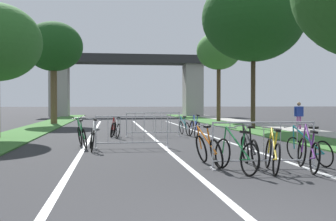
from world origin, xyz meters
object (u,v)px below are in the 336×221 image
object	(u,v)px
tree_left_cypress_far	(54,47)
tree_right_oak_near	(253,18)
bicycle_teal_0	(184,127)
bicycle_black_6	(250,150)
bicycle_purple_9	(308,153)
bicycle_teal_10	(308,149)
bicycle_silver_4	(116,129)
bicycle_green_11	(82,136)
crowd_barrier_nearest	(264,145)
crowd_barrier_second	(132,132)
bicycle_yellow_5	(272,154)
bicycle_red_3	(114,128)
bicycle_white_7	(92,138)
pedestrian_in_red_jacket	(299,113)
tree_right_pine_near	(219,51)
bicycle_blue_2	(194,128)
crowd_barrier_third	(153,125)
bicycle_orange_8	(208,149)
bicycle_green_1	(236,154)

from	to	relation	value
tree_left_cypress_far	tree_right_oak_near	xyz separation A→B (m)	(11.67, -6.90, 0.91)
bicycle_teal_0	bicycle_black_6	world-z (taller)	bicycle_black_6
bicycle_purple_9	bicycle_teal_10	distance (m)	0.99
bicycle_silver_4	bicycle_green_11	xyz separation A→B (m)	(-1.14, -3.56, 0.01)
bicycle_teal_10	bicycle_green_11	world-z (taller)	bicycle_green_11
bicycle_green_11	bicycle_silver_4	bearing A→B (deg)	60.30
bicycle_green_11	crowd_barrier_nearest	bearing A→B (deg)	-61.25
crowd_barrier_second	tree_right_oak_near	bearing A→B (deg)	50.69
crowd_barrier_nearest	bicycle_yellow_5	size ratio (longest dim) A/B	1.39
bicycle_red_3	bicycle_yellow_5	size ratio (longest dim) A/B	0.97
bicycle_white_7	bicycle_yellow_5	bearing A→B (deg)	-53.95
tree_left_cypress_far	crowd_barrier_second	bearing A→B (deg)	-73.72
bicycle_teal_10	pedestrian_in_red_jacket	bearing A→B (deg)	53.99
pedestrian_in_red_jacket	crowd_barrier_second	bearing A→B (deg)	31.45
bicycle_green_11	crowd_barrier_second	bearing A→B (deg)	-28.90
tree_right_pine_near	crowd_barrier_nearest	xyz separation A→B (m)	(-4.86, -22.40, -4.93)
bicycle_yellow_5	bicycle_white_7	world-z (taller)	bicycle_white_7
bicycle_yellow_5	bicycle_white_7	size ratio (longest dim) A/B	0.99
tree_right_pine_near	bicycle_silver_4	distance (m)	16.78
tree_right_oak_near	bicycle_blue_2	distance (m)	8.59
bicycle_teal_0	bicycle_silver_4	distance (m)	3.27
bicycle_teal_0	bicycle_blue_2	xyz separation A→B (m)	(0.23, -1.10, 0.03)
bicycle_purple_9	bicycle_teal_10	size ratio (longest dim) A/B	1.01
tree_right_pine_near	bicycle_yellow_5	world-z (taller)	tree_right_pine_near
crowd_barrier_third	bicycle_silver_4	distance (m)	1.70
bicycle_teal_0	bicycle_yellow_5	distance (m)	10.09
bicycle_orange_8	bicycle_purple_9	distance (m)	2.21
tree_right_pine_near	bicycle_purple_9	size ratio (longest dim) A/B	4.05
bicycle_green_1	bicycle_orange_8	bearing A→B (deg)	97.46
bicycle_orange_8	bicycle_purple_9	xyz separation A→B (m)	(1.99, -0.95, -0.00)
bicycle_black_6	bicycle_white_7	bearing A→B (deg)	139.71
tree_right_oak_near	tree_left_cypress_far	bearing A→B (deg)	149.42
bicycle_silver_4	bicycle_purple_9	world-z (taller)	bicycle_purple_9
tree_right_oak_near	tree_right_pine_near	bearing A→B (deg)	87.17
bicycle_teal_0	bicycle_black_6	size ratio (longest dim) A/B	1.02
bicycle_white_7	bicycle_green_11	distance (m)	0.94
bicycle_purple_9	bicycle_teal_10	xyz separation A→B (m)	(0.45, 0.89, -0.01)
crowd_barrier_nearest	bicycle_teal_0	bearing A→B (deg)	90.57
bicycle_teal_10	bicycle_red_3	bearing A→B (deg)	105.45
tree_right_pine_near	bicycle_orange_8	size ratio (longest dim) A/B	4.05
crowd_barrier_third	bicycle_teal_0	bearing A→B (deg)	20.82
bicycle_purple_9	pedestrian_in_red_jacket	bearing A→B (deg)	77.28
bicycle_yellow_5	pedestrian_in_red_jacket	xyz separation A→B (m)	(6.46, 12.38, 0.54)
bicycle_black_6	bicycle_orange_8	bearing A→B (deg)	172.96
bicycle_green_1	bicycle_black_6	distance (m)	0.92
bicycle_white_7	tree_left_cypress_far	bearing A→B (deg)	96.99
bicycle_green_1	bicycle_red_3	distance (m)	10.15
bicycle_teal_0	bicycle_orange_8	bearing A→B (deg)	-102.07
bicycle_green_1	bicycle_black_6	world-z (taller)	bicycle_green_1
bicycle_teal_0	bicycle_teal_10	xyz separation A→B (m)	(1.40, -9.14, 0.01)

